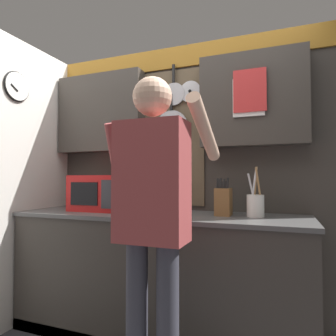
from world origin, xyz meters
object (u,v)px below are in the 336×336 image
object	(u,v)px
knife_block	(223,201)
person	(153,206)
utensil_crock	(255,204)
microwave	(103,193)

from	to	relation	value
knife_block	person	distance (m)	0.76
utensil_crock	person	size ratio (longest dim) A/B	0.20
knife_block	utensil_crock	xyz separation A→B (m)	(0.23, 0.00, -0.02)
utensil_crock	person	distance (m)	0.86
microwave	knife_block	size ratio (longest dim) A/B	1.68
microwave	knife_block	world-z (taller)	microwave
knife_block	person	bearing A→B (deg)	-109.36
knife_block	utensil_crock	distance (m)	0.23
microwave	knife_block	bearing A→B (deg)	0.02
microwave	utensil_crock	xyz separation A→B (m)	(1.27, 0.00, -0.06)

